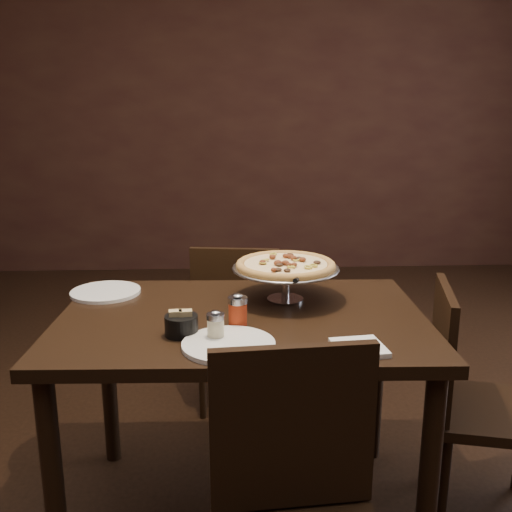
{
  "coord_description": "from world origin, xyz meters",
  "views": [
    {
      "loc": [
        0.01,
        -1.71,
        1.44
      ],
      "look_at": [
        0.1,
        0.16,
        0.97
      ],
      "focal_mm": 40.0,
      "sensor_mm": 36.0,
      "label": 1
    }
  ],
  "objects": [
    {
      "name": "room",
      "position": [
        0.06,
        0.03,
        1.4
      ],
      "size": [
        6.04,
        7.04,
        2.84
      ],
      "color": "black",
      "rests_on": "ground"
    },
    {
      "name": "dining_table",
      "position": [
        0.05,
        0.11,
        0.67
      ],
      "size": [
        1.26,
        0.86,
        0.77
      ],
      "rotation": [
        0.0,
        0.0,
        -0.03
      ],
      "color": "black",
      "rests_on": "ground"
    },
    {
      "name": "pizza_stand",
      "position": [
        0.21,
        0.26,
        0.9
      ],
      "size": [
        0.39,
        0.39,
        0.16
      ],
      "color": "#B9BAC1",
      "rests_on": "dining_table"
    },
    {
      "name": "parmesan_shaker",
      "position": [
        -0.03,
        -0.1,
        0.82
      ],
      "size": [
        0.05,
        0.05,
        0.09
      ],
      "color": "#F3E9BD",
      "rests_on": "dining_table"
    },
    {
      "name": "pepper_flake_shaker",
      "position": [
        0.04,
        0.01,
        0.82
      ],
      "size": [
        0.06,
        0.06,
        0.11
      ],
      "color": "maroon",
      "rests_on": "dining_table"
    },
    {
      "name": "packet_caddy",
      "position": [
        -0.14,
        -0.06,
        0.81
      ],
      "size": [
        0.1,
        0.1,
        0.08
      ],
      "rotation": [
        0.0,
        0.0,
        0.1
      ],
      "color": "black",
      "rests_on": "dining_table"
    },
    {
      "name": "napkin_stack",
      "position": [
        0.38,
        -0.2,
        0.78
      ],
      "size": [
        0.16,
        0.16,
        0.02
      ],
      "primitive_type": "cube",
      "rotation": [
        0.0,
        0.0,
        0.13
      ],
      "color": "white",
      "rests_on": "dining_table"
    },
    {
      "name": "plate_left",
      "position": [
        -0.46,
        0.37,
        0.78
      ],
      "size": [
        0.26,
        0.26,
        0.01
      ],
      "primitive_type": "cylinder",
      "color": "white",
      "rests_on": "dining_table"
    },
    {
      "name": "plate_near",
      "position": [
        0.01,
        -0.16,
        0.78
      ],
      "size": [
        0.28,
        0.28,
        0.01
      ],
      "primitive_type": "cylinder",
      "color": "white",
      "rests_on": "dining_table"
    },
    {
      "name": "serving_spatula",
      "position": [
        0.25,
        0.12,
        0.9
      ],
      "size": [
        0.13,
        0.13,
        0.02
      ],
      "rotation": [
        0.0,
        0.0,
        -0.37
      ],
      "color": "#B9BAC1",
      "rests_on": "pizza_stand"
    },
    {
      "name": "chair_far",
      "position": [
        0.05,
        0.86,
        0.47
      ],
      "size": [
        0.44,
        0.44,
        0.85
      ],
      "rotation": [
        0.0,
        0.0,
        3.01
      ],
      "color": "black",
      "rests_on": "ground"
    },
    {
      "name": "chair_side",
      "position": [
        0.86,
        0.08,
        0.47
      ],
      "size": [
        0.48,
        0.48,
        0.86
      ],
      "rotation": [
        0.0,
        0.0,
        1.34
      ],
      "color": "black",
      "rests_on": "ground"
    }
  ]
}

